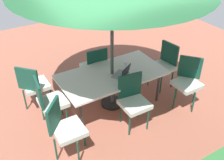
{
  "coord_description": "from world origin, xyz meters",
  "views": [
    {
      "loc": [
        2.17,
        3.63,
        3.39
      ],
      "look_at": [
        0.0,
        0.0,
        0.58
      ],
      "focal_mm": 42.77,
      "sensor_mm": 36.0,
      "label": 1
    }
  ],
  "objects_px": {
    "chair_northwest": "(188,80)",
    "chair_northeast": "(65,127)",
    "cup": "(126,64)",
    "dining_table": "(112,76)",
    "laptop": "(122,74)",
    "chair_south": "(95,65)",
    "chair_southeast": "(34,84)",
    "chair_north": "(133,99)",
    "chair_east": "(49,100)",
    "chair_west": "(164,63)"
  },
  "relations": [
    {
      "from": "chair_northwest",
      "to": "chair_northeast",
      "type": "distance_m",
      "value": 2.53
    },
    {
      "from": "chair_northeast",
      "to": "cup",
      "type": "relative_size",
      "value": 9.81
    },
    {
      "from": "dining_table",
      "to": "chair_northwest",
      "type": "xyz_separation_m",
      "value": [
        -1.27,
        0.71,
        -0.12
      ]
    },
    {
      "from": "laptop",
      "to": "chair_south",
      "type": "bearing_deg",
      "value": -111.38
    },
    {
      "from": "chair_northwest",
      "to": "cup",
      "type": "bearing_deg",
      "value": -172.04
    },
    {
      "from": "chair_northeast",
      "to": "chair_south",
      "type": "height_order",
      "value": "same"
    },
    {
      "from": "dining_table",
      "to": "chair_south",
      "type": "height_order",
      "value": "chair_south"
    },
    {
      "from": "chair_southeast",
      "to": "cup",
      "type": "bearing_deg",
      "value": -151.06
    },
    {
      "from": "chair_north",
      "to": "chair_south",
      "type": "bearing_deg",
      "value": 98.69
    },
    {
      "from": "dining_table",
      "to": "chair_southeast",
      "type": "distance_m",
      "value": 1.48
    },
    {
      "from": "dining_table",
      "to": "chair_east",
      "type": "xyz_separation_m",
      "value": [
        1.24,
        -0.05,
        -0.12
      ]
    },
    {
      "from": "chair_northwest",
      "to": "chair_southeast",
      "type": "relative_size",
      "value": 1.0
    },
    {
      "from": "chair_northwest",
      "to": "chair_south",
      "type": "height_order",
      "value": "same"
    },
    {
      "from": "chair_north",
      "to": "cup",
      "type": "distance_m",
      "value": 0.86
    },
    {
      "from": "chair_northwest",
      "to": "chair_west",
      "type": "height_order",
      "value": "same"
    },
    {
      "from": "chair_northwest",
      "to": "laptop",
      "type": "distance_m",
      "value": 1.29
    },
    {
      "from": "chair_west",
      "to": "chair_northwest",
      "type": "bearing_deg",
      "value": -9.34
    },
    {
      "from": "dining_table",
      "to": "chair_west",
      "type": "distance_m",
      "value": 1.3
    },
    {
      "from": "chair_west",
      "to": "chair_east",
      "type": "xyz_separation_m",
      "value": [
        2.53,
        -0.04,
        0.0
      ]
    },
    {
      "from": "laptop",
      "to": "chair_northwest",
      "type": "bearing_deg",
      "value": 124.46
    },
    {
      "from": "chair_southeast",
      "to": "chair_north",
      "type": "bearing_deg",
      "value": -177.05
    },
    {
      "from": "laptop",
      "to": "chair_southeast",
      "type": "bearing_deg",
      "value": -59.77
    },
    {
      "from": "chair_southeast",
      "to": "chair_north",
      "type": "relative_size",
      "value": 1.0
    },
    {
      "from": "chair_northwest",
      "to": "chair_west",
      "type": "xyz_separation_m",
      "value": [
        -0.02,
        -0.72,
        0.0
      ]
    },
    {
      "from": "laptop",
      "to": "chair_north",
      "type": "bearing_deg",
      "value": 49.33
    },
    {
      "from": "dining_table",
      "to": "chair_southeast",
      "type": "xyz_separation_m",
      "value": [
        1.32,
        -0.66,
        -0.12
      ]
    },
    {
      "from": "chair_northwest",
      "to": "chair_southeast",
      "type": "height_order",
      "value": "same"
    },
    {
      "from": "chair_northwest",
      "to": "chair_south",
      "type": "distance_m",
      "value": 1.9
    },
    {
      "from": "dining_table",
      "to": "chair_north",
      "type": "xyz_separation_m",
      "value": [
        -0.03,
        0.67,
        -0.12
      ]
    },
    {
      "from": "laptop",
      "to": "chair_northeast",
      "type": "bearing_deg",
      "value": -8.63
    },
    {
      "from": "chair_west",
      "to": "chair_south",
      "type": "bearing_deg",
      "value": -125.73
    },
    {
      "from": "chair_southeast",
      "to": "chair_south",
      "type": "height_order",
      "value": "same"
    },
    {
      "from": "chair_northwest",
      "to": "chair_east",
      "type": "bearing_deg",
      "value": -147.62
    },
    {
      "from": "chair_northeast",
      "to": "laptop",
      "type": "relative_size",
      "value": 2.45
    },
    {
      "from": "chair_west",
      "to": "cup",
      "type": "height_order",
      "value": "chair_west"
    },
    {
      "from": "chair_southeast",
      "to": "cup",
      "type": "distance_m",
      "value": 1.79
    },
    {
      "from": "dining_table",
      "to": "chair_northeast",
      "type": "distance_m",
      "value": 1.44
    },
    {
      "from": "chair_east",
      "to": "chair_west",
      "type": "bearing_deg",
      "value": -85.15
    },
    {
      "from": "dining_table",
      "to": "chair_east",
      "type": "distance_m",
      "value": 1.25
    },
    {
      "from": "chair_south",
      "to": "chair_north",
      "type": "bearing_deg",
      "value": 96.51
    },
    {
      "from": "chair_northwest",
      "to": "laptop",
      "type": "xyz_separation_m",
      "value": [
        1.15,
        -0.55,
        0.22
      ]
    },
    {
      "from": "chair_west",
      "to": "chair_northeast",
      "type": "bearing_deg",
      "value": -82.45
    },
    {
      "from": "laptop",
      "to": "chair_west",
      "type": "bearing_deg",
      "value": 158.46
    },
    {
      "from": "chair_northeast",
      "to": "chair_south",
      "type": "relative_size",
      "value": 1.0
    },
    {
      "from": "dining_table",
      "to": "cup",
      "type": "bearing_deg",
      "value": -166.6
    },
    {
      "from": "chair_northeast",
      "to": "chair_east",
      "type": "distance_m",
      "value": 0.75
    },
    {
      "from": "chair_northeast",
      "to": "cup",
      "type": "distance_m",
      "value": 1.82
    },
    {
      "from": "chair_east",
      "to": "chair_south",
      "type": "bearing_deg",
      "value": -56.86
    },
    {
      "from": "chair_northeast",
      "to": "chair_southeast",
      "type": "bearing_deg",
      "value": 43.45
    },
    {
      "from": "chair_south",
      "to": "chair_north",
      "type": "distance_m",
      "value": 1.37
    }
  ]
}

